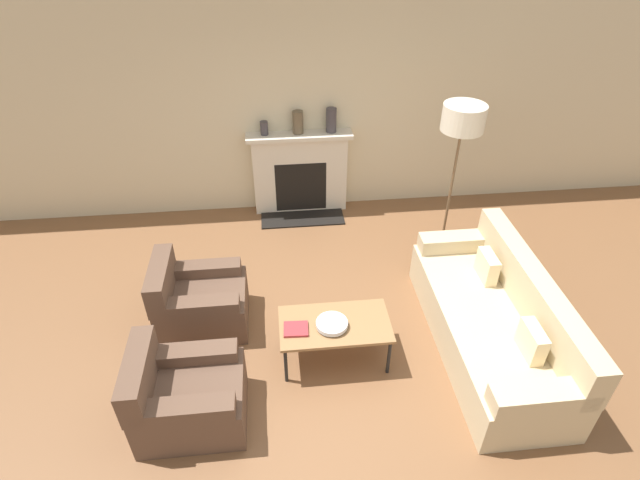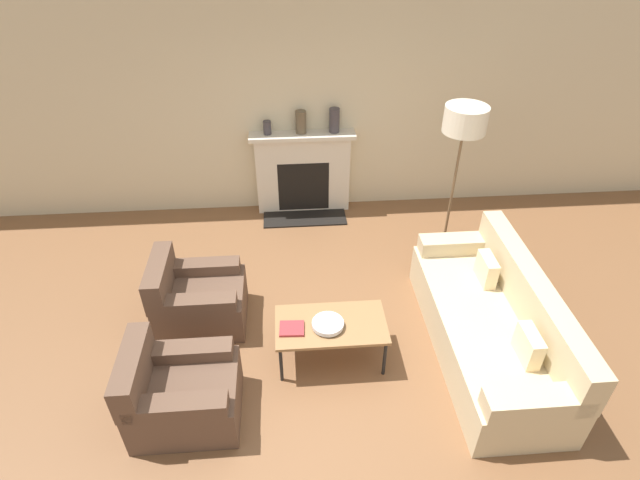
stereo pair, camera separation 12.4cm
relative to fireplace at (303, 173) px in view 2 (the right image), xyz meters
name	(u,v)px [view 2 (the right image)]	position (x,y,z in m)	size (l,w,h in m)	color
ground_plane	(329,371)	(0.09, -2.88, -0.55)	(18.00, 18.00, 0.00)	brown
wall_back	(308,105)	(0.09, 0.14, 0.90)	(18.00, 0.06, 2.90)	beige
fireplace	(303,173)	(0.00, 0.00, 0.00)	(1.36, 0.59, 1.13)	beige
couch	(492,325)	(1.66, -2.72, -0.23)	(0.91, 2.25, 0.87)	#CCB78E
armchair_near	(180,393)	(-1.20, -3.25, -0.26)	(0.89, 0.73, 0.77)	brown
armchair_far	(197,299)	(-1.20, -2.10, -0.26)	(0.89, 0.73, 0.77)	brown
coffee_table	(331,326)	(0.12, -2.71, -0.14)	(1.02, 0.56, 0.45)	olive
bowl	(328,324)	(0.09, -2.74, -0.07)	(0.29, 0.29, 0.06)	silver
book	(292,329)	(-0.24, -2.75, -0.09)	(0.23, 0.20, 0.02)	#9E2D33
floor_lamp	(463,131)	(1.64, -1.18, 1.07)	(0.45, 0.45, 1.89)	brown
mantel_vase_left	(267,128)	(-0.44, 0.01, 0.66)	(0.10, 0.10, 0.17)	#3D383D
mantel_vase_center_left	(301,122)	(-0.01, 0.01, 0.72)	(0.14, 0.14, 0.29)	brown
mantel_vase_center_right	(334,120)	(0.41, 0.01, 0.73)	(0.13, 0.13, 0.31)	#3D383D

